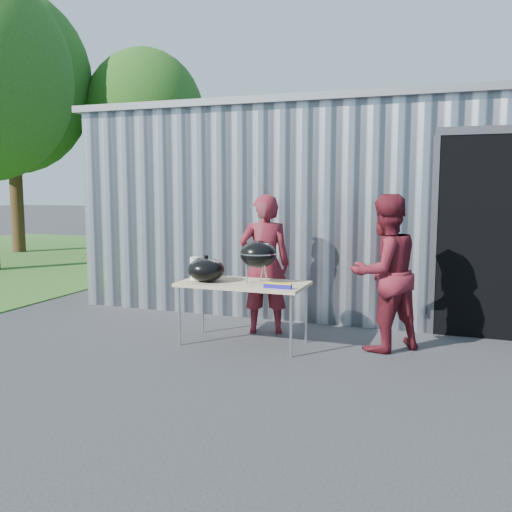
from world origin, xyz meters
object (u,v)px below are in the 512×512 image
at_px(person_cook, 265,264).
at_px(person_bystander, 384,273).
at_px(folding_table, 243,286).
at_px(kettle_grill, 258,247).

distance_m(person_cook, person_bystander, 1.56).
bearing_deg(folding_table, person_cook, 84.59).
relative_size(kettle_grill, person_bystander, 0.52).
height_order(kettle_grill, person_bystander, person_bystander).
bearing_deg(kettle_grill, folding_table, -164.20).
height_order(kettle_grill, person_cook, person_cook).
distance_m(folding_table, kettle_grill, 0.49).
xyz_separation_m(folding_table, person_bystander, (1.60, 0.35, 0.19)).
bearing_deg(person_cook, kettle_grill, 81.07).
distance_m(kettle_grill, person_cook, 0.63).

